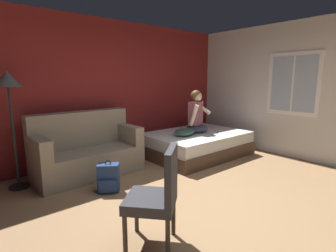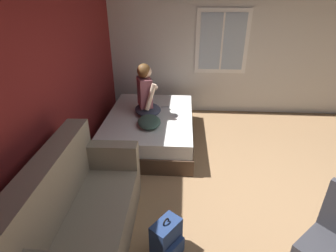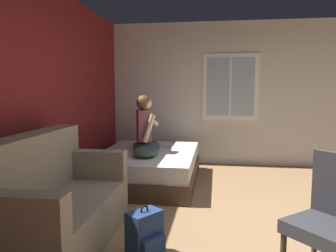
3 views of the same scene
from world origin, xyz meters
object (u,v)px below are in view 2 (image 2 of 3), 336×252
person_seated (146,95)px  cell_phone (165,107)px  bed (150,128)px  couch (79,215)px  throw_pillow (149,122)px  backpack (167,239)px

person_seated → cell_phone: 0.55m
bed → couch: bearing=169.3°
bed → throw_pillow: (-0.40, -0.04, 0.31)m
couch → backpack: bearing=-93.9°
bed → throw_pillow: 0.51m
bed → person_seated: 0.60m
backpack → person_seated: bearing=12.3°
couch → person_seated: (2.26, -0.36, 0.44)m
bed → throw_pillow: throw_pillow is taller
backpack → couch: bearing=86.1°
backpack → cell_phone: 2.66m
person_seated → backpack: bearing=-167.7°
person_seated → throw_pillow: 0.54m
bed → cell_phone: size_ratio=14.39×
person_seated → throw_pillow: size_ratio=1.82×
couch → throw_pillow: size_ratio=3.57×
person_seated → backpack: (-2.32, -0.51, -0.64)m
bed → cell_phone: (0.36, -0.24, 0.25)m
couch → cell_phone: bearing=-14.3°
backpack → throw_pillow: bearing=12.3°
couch → backpack: couch is taller
throw_pillow → couch: bearing=165.7°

